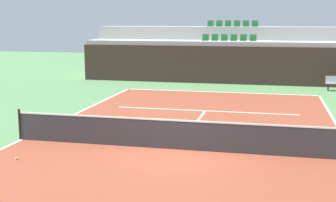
% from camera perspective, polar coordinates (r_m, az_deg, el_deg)
% --- Properties ---
extents(ground_plane, '(80.00, 80.00, 0.00)m').
position_cam_1_polar(ground_plane, '(14.59, 1.03, -6.11)').
color(ground_plane, '#477042').
extents(court_surface, '(11.00, 24.00, 0.01)m').
position_cam_1_polar(court_surface, '(14.59, 1.03, -6.09)').
color(court_surface, brown).
rests_on(court_surface, ground_plane).
extents(baseline_far, '(11.00, 0.10, 0.00)m').
position_cam_1_polar(baseline_far, '(26.14, 6.44, 1.11)').
color(baseline_far, white).
rests_on(baseline_far, court_surface).
extents(sideline_left, '(0.10, 24.00, 0.00)m').
position_cam_1_polar(sideline_left, '(16.54, -17.83, -4.60)').
color(sideline_left, white).
rests_on(sideline_left, court_surface).
extents(service_line_far, '(8.26, 0.10, 0.00)m').
position_cam_1_polar(service_line_far, '(20.71, 4.69, -1.23)').
color(service_line_far, white).
rests_on(service_line_far, court_surface).
extents(centre_service_line, '(0.10, 6.40, 0.00)m').
position_cam_1_polar(centre_service_line, '(17.63, 3.18, -3.23)').
color(centre_service_line, white).
rests_on(centre_service_line, court_surface).
extents(back_wall, '(19.38, 0.30, 2.42)m').
position_cam_1_polar(back_wall, '(29.59, 7.30, 4.48)').
color(back_wall, '#33231E').
rests_on(back_wall, ground_plane).
extents(stands_tier_lower, '(19.38, 2.40, 2.70)m').
position_cam_1_polar(stands_tier_lower, '(30.91, 7.56, 4.97)').
color(stands_tier_lower, '#9E9E99').
rests_on(stands_tier_lower, ground_plane).
extents(stands_tier_upper, '(19.38, 2.40, 3.61)m').
position_cam_1_polar(stands_tier_upper, '(33.26, 7.97, 6.11)').
color(stands_tier_upper, '#9E9E99').
rests_on(stands_tier_upper, ground_plane).
extents(seating_row_lower, '(3.61, 0.44, 0.44)m').
position_cam_1_polar(seating_row_lower, '(30.91, 7.64, 7.71)').
color(seating_row_lower, '#1E6633').
rests_on(seating_row_lower, stands_tier_lower).
extents(seating_row_upper, '(3.61, 0.44, 0.44)m').
position_cam_1_polar(seating_row_upper, '(33.28, 8.07, 9.43)').
color(seating_row_upper, '#1E6633').
rests_on(seating_row_upper, stands_tier_upper).
extents(tennis_net, '(11.08, 0.08, 1.07)m').
position_cam_1_polar(tennis_net, '(14.45, 1.04, -4.17)').
color(tennis_net, black).
rests_on(tennis_net, court_surface).
extents(tennis_ball_1, '(0.07, 0.07, 0.07)m').
position_cam_1_polar(tennis_ball_1, '(14.26, -18.45, -6.85)').
color(tennis_ball_1, '#CCE033').
rests_on(tennis_ball_1, court_surface).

